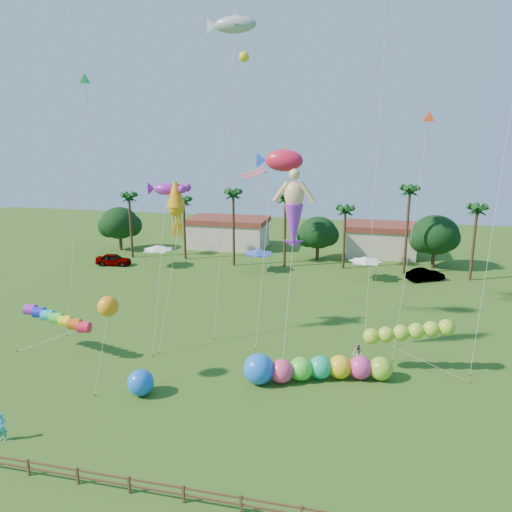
% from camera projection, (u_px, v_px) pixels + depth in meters
% --- Properties ---
extents(ground, '(160.00, 160.00, 0.00)m').
position_uv_depth(ground, '(219.00, 434.00, 30.94)').
color(ground, '#285116').
rests_on(ground, ground).
extents(tree_line, '(69.46, 8.91, 11.00)m').
position_uv_depth(tree_line, '(335.00, 233.00, 70.66)').
color(tree_line, '#3A2819').
rests_on(tree_line, ground).
extents(buildings_row, '(35.00, 7.00, 4.00)m').
position_uv_depth(buildings_row, '(295.00, 238.00, 78.36)').
color(buildings_row, beige).
rests_on(buildings_row, ground).
extents(tent_row, '(31.00, 4.00, 0.60)m').
position_uv_depth(tent_row, '(257.00, 252.00, 65.92)').
color(tent_row, white).
rests_on(tent_row, ground).
extents(fence, '(36.12, 0.12, 1.00)m').
position_uv_depth(fence, '(183.00, 492.00, 25.13)').
color(fence, brown).
rests_on(fence, ground).
extents(car_a, '(5.05, 2.54, 1.65)m').
position_uv_depth(car_a, '(114.00, 259.00, 69.89)').
color(car_a, '#4C4C54').
rests_on(car_a, ground).
extents(car_b, '(4.96, 3.74, 1.56)m').
position_uv_depth(car_b, '(425.00, 275.00, 62.62)').
color(car_b, '#4C4C54').
rests_on(car_b, ground).
extents(spectator_a, '(0.75, 0.59, 1.80)m').
position_uv_depth(spectator_a, '(2.00, 427.00, 30.13)').
color(spectator_a, '#39AACA').
rests_on(spectator_a, ground).
extents(spectator_b, '(1.10, 1.11, 1.81)m').
position_uv_depth(spectator_b, '(357.00, 354.00, 39.98)').
color(spectator_b, '#9F9D84').
rests_on(spectator_b, ground).
extents(caterpillar_inflatable, '(11.21, 5.01, 2.31)m').
position_uv_depth(caterpillar_inflatable, '(312.00, 368.00, 37.46)').
color(caterpillar_inflatable, '#F44077').
rests_on(caterpillar_inflatable, ground).
extents(blue_ball, '(1.89, 1.89, 1.89)m').
position_uv_depth(blue_ball, '(141.00, 383.00, 35.41)').
color(blue_ball, blue).
rests_on(blue_ball, ground).
extents(rainbow_tube, '(8.50, 1.46, 3.37)m').
position_uv_depth(rainbow_tube, '(66.00, 325.00, 40.64)').
color(rainbow_tube, '#F81B44').
rests_on(rainbow_tube, ground).
extents(green_worm, '(10.81, 3.20, 3.59)m').
position_uv_depth(green_worm, '(371.00, 336.00, 38.65)').
color(green_worm, '#96CC2D').
rests_on(green_worm, ground).
extents(orange_ball_kite, '(1.75, 2.89, 6.86)m').
position_uv_depth(orange_ball_kite, '(108.00, 306.00, 35.72)').
color(orange_ball_kite, orange).
rests_on(orange_ball_kite, ground).
extents(merman_kite, '(2.63, 5.50, 14.96)m').
position_uv_depth(merman_kite, '(294.00, 214.00, 39.02)').
color(merman_kite, '#E1B980').
rests_on(merman_kite, ground).
extents(fish_kite, '(5.39, 7.15, 16.84)m').
position_uv_depth(fish_kite, '(284.00, 161.00, 44.26)').
color(fish_kite, red).
rests_on(fish_kite, ground).
extents(shark_kite, '(5.35, 6.85, 28.13)m').
position_uv_depth(shark_kite, '(235.00, 25.00, 43.02)').
color(shark_kite, '#98A2A6').
rests_on(shark_kite, ground).
extents(squid_kite, '(1.67, 4.62, 14.25)m').
position_uv_depth(squid_kite, '(176.00, 208.00, 42.68)').
color(squid_kite, orange).
rests_on(squid_kite, ground).
extents(lobster_kite, '(4.00, 6.10, 14.18)m').
position_uv_depth(lobster_kite, '(165.00, 189.00, 42.97)').
color(lobster_kite, purple).
rests_on(lobster_kite, ground).
extents(delta_kite_red, '(2.22, 3.52, 19.85)m').
position_uv_depth(delta_kite_red, '(428.00, 124.00, 38.79)').
color(delta_kite_red, '#EB441A').
rests_on(delta_kite_red, ground).
extents(delta_kite_green, '(1.52, 5.43, 23.35)m').
position_uv_depth(delta_kite_green, '(85.00, 86.00, 44.93)').
color(delta_kite_green, '#30CE5C').
rests_on(delta_kite_green, ground).
extents(delta_kite_blue, '(1.32, 3.37, 30.41)m').
position_uv_depth(delta_kite_blue, '(387.00, 0.00, 42.57)').
color(delta_kite_blue, blue).
rests_on(delta_kite_blue, ground).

